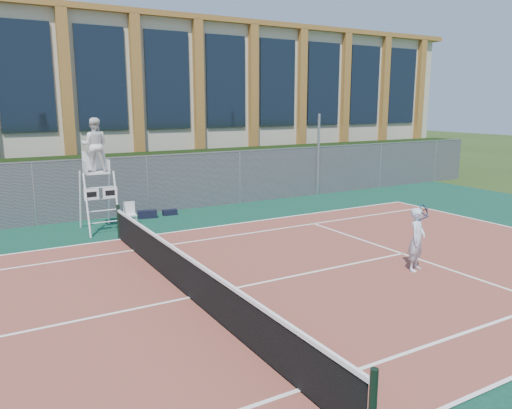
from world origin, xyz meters
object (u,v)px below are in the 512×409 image
steel_pole (318,155)px  tennis_player (417,239)px  umpire_chair (95,148)px  plastic_chair (130,212)px

steel_pole → tennis_player: size_ratio=2.30×
steel_pole → umpire_chair: size_ratio=0.99×
tennis_player → steel_pole: bearing=66.0°
steel_pole → plastic_chair: (-9.25, -1.64, -1.35)m
umpire_chair → tennis_player: umpire_chair is taller
steel_pole → tennis_player: bearing=-114.0°
plastic_chair → tennis_player: (4.86, -8.23, 0.32)m
umpire_chair → plastic_chair: bearing=0.6°
umpire_chair → steel_pole: bearing=9.1°
umpire_chair → plastic_chair: (1.03, 0.01, -2.24)m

